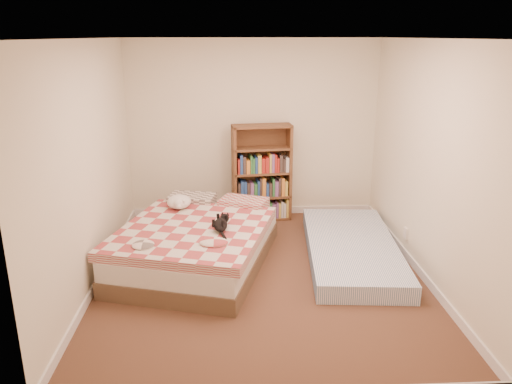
{
  "coord_description": "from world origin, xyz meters",
  "views": [
    {
      "loc": [
        -0.31,
        -4.96,
        2.53
      ],
      "look_at": [
        -0.04,
        0.3,
        0.87
      ],
      "focal_mm": 35.0,
      "sensor_mm": 36.0,
      "label": 1
    }
  ],
  "objects_px": {
    "bookshelf": "(262,184)",
    "black_cat": "(221,224)",
    "bed": "(198,242)",
    "white_dog": "(180,202)",
    "floor_mattress": "(351,249)"
  },
  "relations": [
    {
      "from": "bookshelf",
      "to": "black_cat",
      "type": "height_order",
      "value": "bookshelf"
    },
    {
      "from": "bed",
      "to": "white_dog",
      "type": "height_order",
      "value": "white_dog"
    },
    {
      "from": "bed",
      "to": "bookshelf",
      "type": "relative_size",
      "value": 1.76
    },
    {
      "from": "bed",
      "to": "white_dog",
      "type": "bearing_deg",
      "value": 132.15
    },
    {
      "from": "bookshelf",
      "to": "white_dog",
      "type": "relative_size",
      "value": 3.11
    },
    {
      "from": "black_cat",
      "to": "white_dog",
      "type": "relative_size",
      "value": 1.29
    },
    {
      "from": "black_cat",
      "to": "white_dog",
      "type": "bearing_deg",
      "value": 138.88
    },
    {
      "from": "bed",
      "to": "bookshelf",
      "type": "height_order",
      "value": "bookshelf"
    },
    {
      "from": "bookshelf",
      "to": "floor_mattress",
      "type": "distance_m",
      "value": 1.74
    },
    {
      "from": "floor_mattress",
      "to": "black_cat",
      "type": "distance_m",
      "value": 1.63
    },
    {
      "from": "bookshelf",
      "to": "black_cat",
      "type": "distance_m",
      "value": 1.73
    },
    {
      "from": "bed",
      "to": "black_cat",
      "type": "xyz_separation_m",
      "value": [
        0.27,
        -0.22,
        0.3
      ]
    },
    {
      "from": "bed",
      "to": "floor_mattress",
      "type": "xyz_separation_m",
      "value": [
        1.81,
        0.05,
        -0.15
      ]
    },
    {
      "from": "white_dog",
      "to": "bed",
      "type": "bearing_deg",
      "value": -25.04
    },
    {
      "from": "white_dog",
      "to": "black_cat",
      "type": "bearing_deg",
      "value": -15.39
    }
  ]
}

